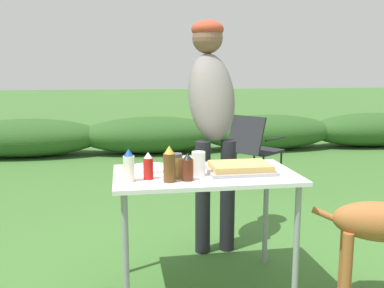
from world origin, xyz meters
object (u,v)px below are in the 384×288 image
at_px(mixing_bowl, 188,161).
at_px(food_tray, 240,168).
at_px(spice_jar, 176,166).
at_px(ketchup_bottle, 148,166).
at_px(beer_bottle, 169,165).
at_px(standing_person_in_red_jacket, 211,104).
at_px(paper_cup_stack, 198,164).
at_px(mayo_bottle, 129,166).
at_px(bbq_sauce_bottle, 188,168).
at_px(folding_table, 205,185).
at_px(camp_chair_green_behind_table, 254,145).
at_px(plate_stack, 150,168).

bearing_deg(mixing_bowl, food_tray, -35.99).
bearing_deg(food_tray, spice_jar, -169.14).
bearing_deg(ketchup_bottle, beer_bottle, -35.99).
relative_size(mixing_bowl, standing_person_in_red_jacket, 0.12).
xyz_separation_m(spice_jar, beer_bottle, (-0.05, -0.08, 0.03)).
xyz_separation_m(paper_cup_stack, standing_person_in_red_jacket, (0.23, 0.72, 0.29)).
bearing_deg(beer_bottle, mixing_bowl, 66.35).
relative_size(food_tray, beer_bottle, 1.96).
bearing_deg(mayo_bottle, beer_bottle, -11.90).
height_order(spice_jar, beer_bottle, beer_bottle).
relative_size(mixing_bowl, bbq_sauce_bottle, 1.28).
distance_m(spice_jar, bbq_sauce_bottle, 0.09).
bearing_deg(paper_cup_stack, ketchup_bottle, -174.13).
distance_m(folding_table, mixing_bowl, 0.23).
bearing_deg(food_tray, folding_table, 175.09).
distance_m(ketchup_bottle, bbq_sauce_bottle, 0.23).
distance_m(food_tray, spice_jar, 0.41).
height_order(folding_table, standing_person_in_red_jacket, standing_person_in_red_jacket).
xyz_separation_m(folding_table, mixing_bowl, (-0.08, 0.19, 0.11)).
xyz_separation_m(mayo_bottle, camp_chair_green_behind_table, (1.53, 2.53, -0.36)).
bearing_deg(plate_stack, standing_person_in_red_jacket, 46.55).
distance_m(food_tray, camp_chair_green_behind_table, 2.59).
bearing_deg(camp_chair_green_behind_table, beer_bottle, -64.94).
relative_size(folding_table, mixing_bowl, 5.51).
xyz_separation_m(folding_table, mayo_bottle, (-0.46, -0.13, 0.17)).
bearing_deg(folding_table, mixing_bowl, 111.36).
xyz_separation_m(food_tray, beer_bottle, (-0.45, -0.16, 0.07)).
height_order(food_tray, standing_person_in_red_jacket, standing_person_in_red_jacket).
xyz_separation_m(mayo_bottle, bbq_sauce_bottle, (0.33, -0.03, -0.01)).
relative_size(mayo_bottle, camp_chair_green_behind_table, 0.22).
bearing_deg(bbq_sauce_bottle, beer_bottle, -172.80).
xyz_separation_m(plate_stack, spice_jar, (0.13, -0.22, 0.06)).
xyz_separation_m(plate_stack, mayo_bottle, (-0.14, -0.26, 0.08)).
height_order(ketchup_bottle, beer_bottle, beer_bottle).
distance_m(folding_table, bbq_sauce_bottle, 0.26).
height_order(mayo_bottle, beer_bottle, beer_bottle).
bearing_deg(plate_stack, spice_jar, -59.02).
bearing_deg(mayo_bottle, mixing_bowl, 40.07).
relative_size(ketchup_bottle, beer_bottle, 0.76).
bearing_deg(mixing_bowl, beer_bottle, -113.65).
relative_size(spice_jar, mayo_bottle, 0.78).
distance_m(mixing_bowl, spice_jar, 0.31).
bearing_deg(food_tray, camp_chair_green_behind_table, 70.47).
distance_m(spice_jar, beer_bottle, 0.10).
xyz_separation_m(mixing_bowl, paper_cup_stack, (0.02, -0.26, 0.04)).
distance_m(food_tray, beer_bottle, 0.48).
relative_size(mixing_bowl, ketchup_bottle, 1.27).
distance_m(paper_cup_stack, spice_jar, 0.14).
xyz_separation_m(mixing_bowl, ketchup_bottle, (-0.27, -0.29, 0.04)).
distance_m(paper_cup_stack, camp_chair_green_behind_table, 2.73).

